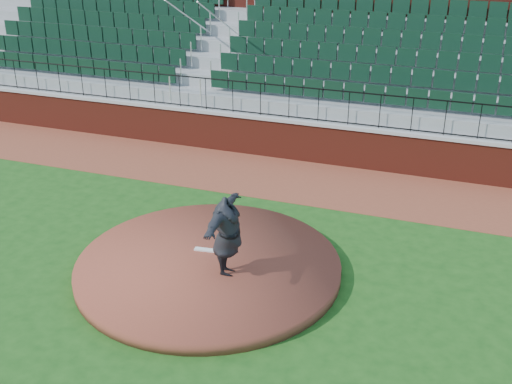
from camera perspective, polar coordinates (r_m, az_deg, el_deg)
ground at (r=13.85m, az=-2.13°, el=-7.33°), size 90.00×90.00×0.00m
warning_track at (r=18.40m, az=4.14°, el=1.08°), size 34.00×3.20×0.01m
field_wall at (r=19.62m, az=5.49°, el=4.42°), size 34.00×0.35×1.20m
wall_cap at (r=19.40m, az=5.57°, el=6.22°), size 34.00×0.45×0.10m
wall_railing at (r=19.24m, az=5.64°, el=7.78°), size 34.00×0.05×1.00m
seating_stands at (r=21.67m, az=7.56°, el=10.97°), size 34.00×5.10×4.60m
concourse_wall at (r=24.26m, az=9.15°, el=13.41°), size 34.00×0.50×5.50m
pitchers_mound at (r=13.89m, az=-4.30°, el=-6.69°), size 5.74×5.74×0.25m
pitching_rubber at (r=14.23m, az=-4.54°, el=-5.21°), size 0.53×0.19×0.03m
pitcher at (r=12.95m, az=-2.62°, el=-3.99°), size 0.83×2.22×1.76m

